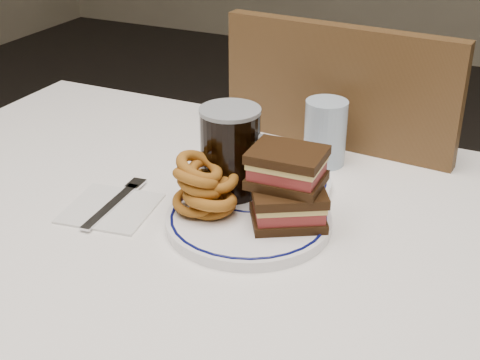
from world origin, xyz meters
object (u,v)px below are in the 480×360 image
at_px(chair_far, 350,213).
at_px(reuben_sandwich, 288,187).
at_px(far_plate, 257,182).
at_px(beer_mug, 232,155).
at_px(main_plate, 249,220).

relative_size(chair_far, reuben_sandwich, 7.27).
bearing_deg(reuben_sandwich, chair_far, 92.58).
relative_size(reuben_sandwich, far_plate, 0.55).
distance_m(beer_mug, far_plate, 0.09).
bearing_deg(chair_far, main_plate, -94.26).
xyz_separation_m(chair_far, main_plate, (-0.04, -0.47, 0.23)).
height_order(chair_far, main_plate, chair_far).
height_order(main_plate, beer_mug, beer_mug).
bearing_deg(reuben_sandwich, far_plate, 131.98).
bearing_deg(beer_mug, reuben_sandwich, -21.89).
xyz_separation_m(chair_far, reuben_sandwich, (0.02, -0.46, 0.29)).
relative_size(reuben_sandwich, beer_mug, 0.84).
height_order(chair_far, far_plate, chair_far).
height_order(reuben_sandwich, beer_mug, beer_mug).
distance_m(main_plate, reuben_sandwich, 0.08).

